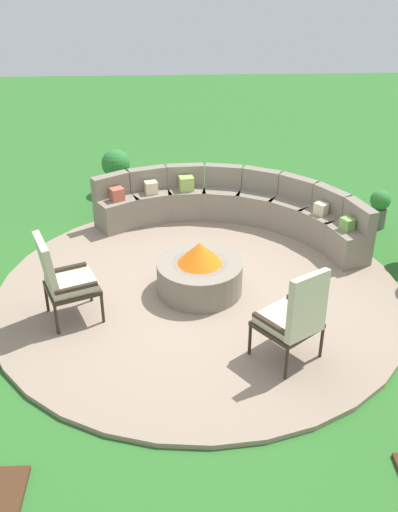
# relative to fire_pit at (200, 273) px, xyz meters

# --- Properties ---
(ground_plane) EXTENTS (24.00, 24.00, 0.00)m
(ground_plane) POSITION_rel_fire_pit_xyz_m (0.00, 0.00, -0.32)
(ground_plane) COLOR #2D6B28
(patio_circle) EXTENTS (5.16, 5.16, 0.06)m
(patio_circle) POSITION_rel_fire_pit_xyz_m (0.00, 0.00, -0.29)
(patio_circle) COLOR gray
(patio_circle) RESTS_ON ground_plane
(fire_pit) EXTENTS (1.08, 1.08, 0.69)m
(fire_pit) POSITION_rel_fire_pit_xyz_m (0.00, 0.00, 0.00)
(fire_pit) COLOR gray
(fire_pit) RESTS_ON patio_circle
(curved_stone_bench) EXTENTS (3.90, 2.05, 0.80)m
(curved_stone_bench) POSITION_rel_fire_pit_xyz_m (0.60, 1.74, 0.06)
(curved_stone_bench) COLOR gray
(curved_stone_bench) RESTS_ON patio_circle
(lounge_chair_front_left) EXTENTS (0.76, 0.72, 1.12)m
(lounge_chair_front_left) POSITION_rel_fire_pit_xyz_m (-1.59, -0.54, 0.30)
(lounge_chair_front_left) COLOR #2D2319
(lounge_chair_front_left) RESTS_ON patio_circle
(lounge_chair_front_right) EXTENTS (0.81, 0.84, 1.14)m
(lounge_chair_front_right) POSITION_rel_fire_pit_xyz_m (0.92, -1.41, 0.31)
(lounge_chair_front_right) COLOR #2D2319
(lounge_chair_front_right) RESTS_ON patio_circle
(potted_plant_2) EXTENTS (0.48, 0.48, 0.77)m
(potted_plant_2) POSITION_rel_fire_pit_xyz_m (-1.29, 3.31, 0.10)
(potted_plant_2) COLOR #A89E8E
(potted_plant_2) RESTS_ON ground_plane
(potted_plant_3) EXTENTS (0.31, 0.31, 0.61)m
(potted_plant_3) POSITION_rel_fire_pit_xyz_m (2.83, 1.79, 0.02)
(potted_plant_3) COLOR #605B56
(potted_plant_3) RESTS_ON ground_plane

